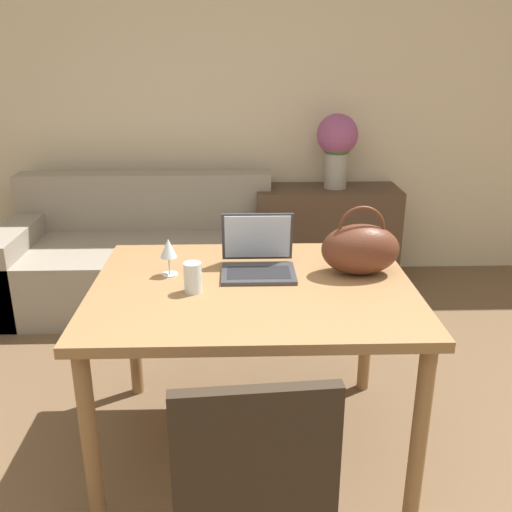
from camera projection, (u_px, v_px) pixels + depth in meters
The scene contains 10 objects.
wall_back at pixel (243, 93), 4.10m from camera, with size 10.00×0.06×2.70m.
dining_table at pixel (253, 304), 2.29m from camera, with size 1.28×0.99×0.77m.
chair at pixel (252, 487), 1.58m from camera, with size 0.47×0.47×0.91m.
couch at pixel (142, 261), 3.91m from camera, with size 1.80×0.95×0.82m.
sideboard at pixel (326, 235), 4.22m from camera, with size 1.03×0.40×0.70m.
laptop at pixel (258, 256), 2.39m from camera, with size 0.30×0.28×0.23m.
drinking_glass at pixel (193, 277), 2.18m from camera, with size 0.07×0.07×0.12m.
wine_glass at pixel (169, 250), 2.32m from camera, with size 0.07×0.07×0.16m.
handbag at pixel (360, 249), 2.34m from camera, with size 0.32×0.20×0.29m.
flower_vase at pixel (337, 143), 4.00m from camera, with size 0.29×0.29×0.52m.
Camera 1 is at (-0.04, -1.35, 1.66)m, focal length 40.00 mm.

